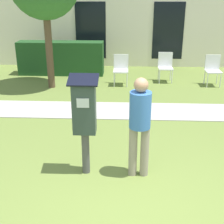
% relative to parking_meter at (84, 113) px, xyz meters
% --- Properties ---
extents(ground_plane, '(40.00, 40.00, 0.00)m').
position_rel_parking_meter_xyz_m(ground_plane, '(0.69, -0.91, -1.02)').
color(ground_plane, olive).
extents(sidewalk, '(12.00, 1.10, 0.02)m').
position_rel_parking_meter_xyz_m(sidewalk, '(0.69, 2.69, -1.01)').
color(sidewalk, '#B7B2A8').
rests_on(sidewalk, ground).
extents(building_facade, '(10.00, 0.26, 3.20)m').
position_rel_parking_meter_xyz_m(building_facade, '(0.69, 7.41, 0.58)').
color(building_facade, beige).
rests_on(building_facade, ground).
extents(parking_meter, '(0.44, 0.31, 1.59)m').
position_rel_parking_meter_xyz_m(parking_meter, '(0.00, 0.00, 0.00)').
color(parking_meter, '#4C4C4C').
rests_on(parking_meter, ground).
extents(person_standing, '(0.32, 0.32, 1.58)m').
position_rel_parking_meter_xyz_m(person_standing, '(0.83, -0.03, -0.09)').
color(person_standing, gray).
rests_on(person_standing, ground).
extents(outdoor_chair_left, '(0.44, 0.44, 0.90)m').
position_rel_parking_meter_xyz_m(outdoor_chair_left, '(0.44, 4.92, -0.49)').
color(outdoor_chair_left, white).
rests_on(outdoor_chair_left, ground).
extents(outdoor_chair_middle, '(0.44, 0.44, 0.90)m').
position_rel_parking_meter_xyz_m(outdoor_chair_middle, '(1.82, 5.33, -0.49)').
color(outdoor_chair_middle, white).
rests_on(outdoor_chair_middle, ground).
extents(outdoor_chair_right, '(0.44, 0.44, 0.90)m').
position_rel_parking_meter_xyz_m(outdoor_chair_right, '(3.19, 5.00, -0.49)').
color(outdoor_chair_right, white).
rests_on(outdoor_chair_right, ground).
extents(hedge_row, '(2.85, 0.60, 1.10)m').
position_rel_parking_meter_xyz_m(hedge_row, '(-1.60, 6.04, -0.47)').
color(hedge_row, '#1E471E').
rests_on(hedge_row, ground).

